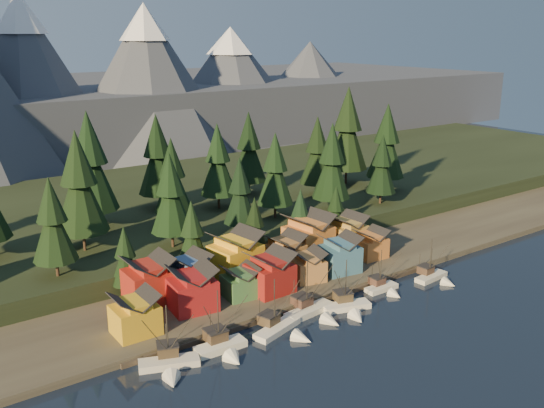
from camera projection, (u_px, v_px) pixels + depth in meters
ground at (351, 337)px, 114.90m from camera, size 500.00×500.00×0.00m
shore_strip at (238, 269)px, 145.91m from camera, size 400.00×50.00×1.50m
hillside at (149, 211)px, 184.31m from camera, size 420.00×100.00×6.00m
dock at (298, 304)px, 127.64m from camera, size 80.00×4.00×1.00m
mountain_ridge at (21, 100)px, 272.04m from camera, size 560.00×190.00×90.00m
boat_0 at (169, 357)px, 103.24m from camera, size 11.21×11.74×12.50m
boat_1 at (223, 340)px, 108.72m from camera, size 9.96×10.78×12.88m
boat_2 at (283, 323)px, 115.70m from camera, size 11.84×12.35×11.95m
boat_3 at (314, 306)px, 122.91m from camera, size 12.13×13.00×12.40m
boat_4 at (349, 301)px, 124.89m from camera, size 10.86×11.36×12.00m
boat_5 at (385, 283)px, 134.39m from camera, size 8.26×8.99×10.53m
boat_6 at (435, 272)px, 140.39m from camera, size 9.41×10.12×10.86m
house_front_0 at (135, 313)px, 112.13m from camera, size 8.09×7.65×8.03m
house_front_1 at (192, 287)px, 121.89m from camera, size 9.79×9.49×9.14m
house_front_2 at (240, 281)px, 128.05m from camera, size 7.46×7.51×6.72m
house_front_3 at (270, 271)px, 130.08m from camera, size 9.28×8.89×9.05m
house_front_4 at (308, 264)px, 136.84m from camera, size 8.31×8.71×6.98m
house_front_5 at (340, 253)px, 141.23m from camera, size 9.38×8.73×8.80m
house_front_6 at (370, 243)px, 150.31m from camera, size 7.57×7.19×7.26m
house_back_0 at (148, 279)px, 124.89m from camera, size 9.31×8.95×9.99m
house_back_1 at (189, 273)px, 129.29m from camera, size 8.65×8.74×8.94m
house_back_2 at (236, 253)px, 137.66m from camera, size 11.31×10.57×10.88m
house_back_3 at (285, 251)px, 142.64m from camera, size 8.87×7.98×8.63m
house_back_4 at (308, 235)px, 149.75m from camera, size 10.98×10.60×11.17m
house_back_5 at (346, 232)px, 154.56m from camera, size 8.82×8.92×9.48m
tree_hill_2 at (53, 223)px, 125.00m from camera, size 9.28×9.28×21.63m
tree_hill_3 at (79, 186)px, 138.91m from camera, size 12.32×12.32×28.71m
tree_hill_4 at (90, 165)px, 154.77m from camera, size 13.28×13.28×30.92m
tree_hill_5 at (171, 196)px, 142.02m from camera, size 10.01×10.01×23.33m
tree_hill_6 at (172, 178)px, 158.17m from camera, size 10.14×10.14×23.62m
tree_hill_7 at (240, 193)px, 151.05m from camera, size 8.62×8.62×20.09m
tree_hill_8 at (218, 162)px, 173.52m from camera, size 10.73×10.73×25.00m
tree_hill_9 at (275, 171)px, 164.91m from camera, size 10.26×10.26×23.91m
tree_hill_10 at (249, 150)px, 188.56m from camera, size 11.25×11.25×26.21m
tree_hill_11 at (332, 164)px, 169.72m from camera, size 11.02×11.02×25.68m
tree_hill_12 at (317, 153)px, 186.78m from camera, size 10.77×10.77×25.10m
tree_hill_13 at (382, 166)px, 178.98m from camera, size 8.96×8.96×20.88m
tree_hill_14 at (348, 131)px, 200.41m from camera, size 14.05×14.05×32.72m
tree_hill_15 at (158, 157)px, 173.08m from camera, size 11.85×11.85×27.60m
tree_hill_17 at (387, 144)px, 192.41m from camera, size 12.10×12.10×28.20m
tree_shore_0 at (125, 258)px, 127.67m from camera, size 6.61×6.61×15.41m
tree_shore_1 at (192, 236)px, 136.20m from camera, size 7.88×7.88×18.36m
tree_shore_2 at (255, 227)px, 146.04m from camera, size 7.04×7.04×16.41m
tree_shore_3 at (300, 217)px, 153.92m from camera, size 6.98×6.98×16.26m
tree_shore_4 at (336, 211)px, 160.79m from camera, size 6.60×6.60×15.36m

